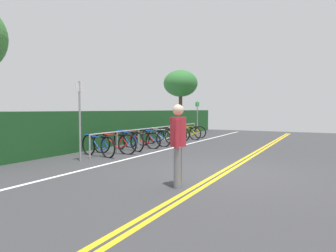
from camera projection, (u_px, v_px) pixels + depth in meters
name	position (u px, v px, depth m)	size (l,w,h in m)	color
ground_plane	(223.00, 174.00, 7.69)	(31.06, 12.94, 0.05)	#353538
centre_line_yellow_inner	(226.00, 173.00, 7.66)	(27.95, 0.10, 0.00)	gold
centre_line_yellow_outer	(220.00, 172.00, 7.73)	(27.95, 0.10, 0.00)	gold
bike_lane_stripe_white	(114.00, 162.00, 9.19)	(27.95, 0.12, 0.00)	white
bike_rack	(157.00, 131.00, 13.64)	(8.62, 0.05, 0.77)	#9EA0A5
bicycle_0	(98.00, 146.00, 10.36)	(0.55, 1.72, 0.75)	black
bicycle_1	(114.00, 144.00, 10.97)	(0.46, 1.79, 0.76)	black
bicycle_2	(128.00, 141.00, 11.85)	(0.65, 1.75, 0.78)	black
bicycle_3	(141.00, 140.00, 12.55)	(0.46, 1.74, 0.70)	black
bicycle_4	(153.00, 138.00, 13.23)	(0.46, 1.75, 0.74)	black
bicycle_5	(161.00, 136.00, 14.02)	(0.66, 1.72, 0.76)	black
bicycle_6	(168.00, 135.00, 14.74)	(0.69, 1.74, 0.76)	black
bicycle_7	(175.00, 134.00, 15.61)	(0.46, 1.70, 0.71)	black
bicycle_8	(186.00, 133.00, 16.22)	(0.46, 1.75, 0.70)	black
bicycle_9	(190.00, 132.00, 17.06)	(0.56, 1.70, 0.69)	black
pedestrian	(178.00, 140.00, 6.25)	(0.47, 0.32, 1.65)	slate
sign_post_near	(80.00, 113.00, 9.36)	(0.36, 0.07, 2.38)	gray
sign_post_far	(197.00, 115.00, 18.00)	(0.36, 0.09, 2.01)	gray
hedge_backdrop	(139.00, 125.00, 15.82)	(17.57, 1.04, 1.48)	#1C4C21
tree_mid	(181.00, 84.00, 22.08)	(2.38, 2.38, 4.29)	#473323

